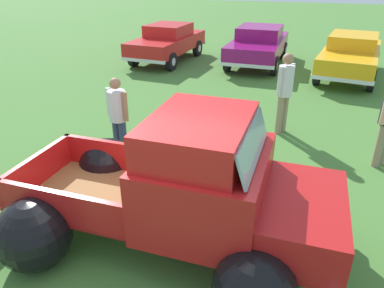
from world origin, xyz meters
The scene contains 7 objects.
ground_plane centered at (0.00, 0.00, 0.00)m, with size 80.00×80.00×0.00m, color #477A33.
vintage_pickup_truck centered at (0.39, -0.01, 0.76)m, with size 4.67×2.86×1.96m.
show_car_0 centered at (-3.64, 10.26, 0.78)m, with size 2.17×4.31×1.43m.
show_car_1 centered at (-0.05, 10.72, 0.78)m, with size 2.07×4.49×1.43m.
show_car_2 centered at (3.22, 9.82, 0.78)m, with size 2.52×4.75×1.43m.
spectator_0 centered at (-1.66, 2.08, 0.93)m, with size 0.53×0.43×1.64m.
spectator_2 centered at (1.33, 4.26, 1.06)m, with size 0.47×0.50×1.83m.
Camera 1 is at (1.59, -3.79, 3.49)m, focal length 34.03 mm.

